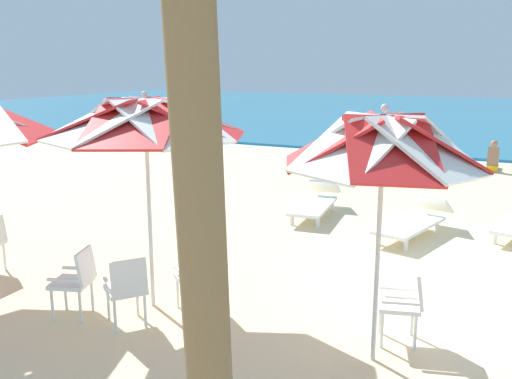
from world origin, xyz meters
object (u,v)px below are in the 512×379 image
(plastic_chair_1, at_px, (127,287))
(plastic_chair_2, at_px, (197,275))
(palm_tree_1, at_px, (199,49))
(beach_umbrella_1, at_px, (146,120))
(sun_lounger_1, at_px, (414,221))
(beachgoer_seated, at_px, (493,161))
(beach_umbrella_0, at_px, (383,145))
(plastic_chair_3, at_px, (76,278))
(plastic_chair_0, at_px, (405,300))
(sun_lounger_2, at_px, (316,202))

(plastic_chair_1, height_order, plastic_chair_2, same)
(plastic_chair_1, bearing_deg, palm_tree_1, -40.94)
(beach_umbrella_1, distance_m, plastic_chair_1, 1.99)
(sun_lounger_1, bearing_deg, beachgoer_seated, 84.11)
(palm_tree_1, bearing_deg, beach_umbrella_1, 132.62)
(beach_umbrella_0, relative_size, beachgoer_seated, 2.89)
(plastic_chair_2, height_order, sun_lounger_1, plastic_chair_2)
(beach_umbrella_1, relative_size, plastic_chair_1, 3.15)
(plastic_chair_3, bearing_deg, plastic_chair_1, 4.60)
(plastic_chair_3, xyz_separation_m, beachgoer_seated, (3.81, 12.74, -0.20))
(plastic_chair_2, relative_size, sun_lounger_1, 0.39)
(plastic_chair_1, bearing_deg, beach_umbrella_0, 10.69)
(plastic_chair_0, bearing_deg, plastic_chair_2, -171.55)
(beach_umbrella_1, relative_size, palm_tree_1, 0.55)
(beach_umbrella_1, bearing_deg, beach_umbrella_0, -1.81)
(plastic_chair_0, xyz_separation_m, plastic_chair_1, (-3.00, -1.06, 0.00))
(sun_lounger_1, relative_size, palm_tree_1, 0.45)
(plastic_chair_0, xyz_separation_m, plastic_chair_2, (-2.47, -0.37, 0.00))
(plastic_chair_3, height_order, beachgoer_seated, beachgoer_seated)
(plastic_chair_0, distance_m, plastic_chair_2, 2.50)
(plastic_chair_3, bearing_deg, beachgoer_seated, 73.36)
(sun_lounger_2, relative_size, beachgoer_seated, 2.38)
(beach_umbrella_1, bearing_deg, plastic_chair_1, -80.66)
(sun_lounger_2, xyz_separation_m, beachgoer_seated, (2.88, 6.97, 0.01))
(beach_umbrella_1, distance_m, sun_lounger_1, 5.55)
(plastic_chair_1, height_order, beachgoer_seated, beachgoer_seated)
(sun_lounger_2, bearing_deg, sun_lounger_1, -15.07)
(plastic_chair_0, distance_m, sun_lounger_1, 4.15)
(beach_umbrella_0, relative_size, sun_lounger_1, 1.20)
(plastic_chair_2, bearing_deg, plastic_chair_0, 8.45)
(plastic_chair_2, xyz_separation_m, plastic_chair_3, (-1.25, -0.75, 0.00))
(beachgoer_seated, bearing_deg, plastic_chair_1, -103.67)
(sun_lounger_1, distance_m, palm_tree_1, 7.71)
(beach_umbrella_0, relative_size, sun_lounger_2, 1.21)
(plastic_chair_2, relative_size, plastic_chair_3, 1.00)
(palm_tree_1, xyz_separation_m, beachgoer_seated, (0.76, 14.70, -2.83))
(sun_lounger_1, bearing_deg, sun_lounger_2, 164.93)
(beach_umbrella_1, xyz_separation_m, sun_lounger_2, (0.31, 5.10, -2.10))
(palm_tree_1, bearing_deg, beachgoer_seated, 87.03)
(beach_umbrella_0, bearing_deg, plastic_chair_0, 69.48)
(beach_umbrella_0, height_order, plastic_chair_0, beach_umbrella_0)
(plastic_chair_3, bearing_deg, plastic_chair_0, 16.75)
(beach_umbrella_0, distance_m, beach_umbrella_1, 2.90)
(sun_lounger_1, xyz_separation_m, sun_lounger_2, (-2.10, 0.57, 0.00))
(sun_lounger_2, distance_m, palm_tree_1, 8.50)
(sun_lounger_1, xyz_separation_m, beachgoer_seated, (0.78, 7.53, 0.01))
(plastic_chair_0, bearing_deg, plastic_chair_1, -160.49)
(beach_umbrella_0, bearing_deg, plastic_chair_2, 175.80)
(palm_tree_1, bearing_deg, plastic_chair_0, 77.64)
(beach_umbrella_1, distance_m, plastic_chair_2, 1.99)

